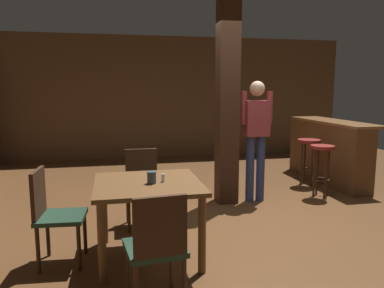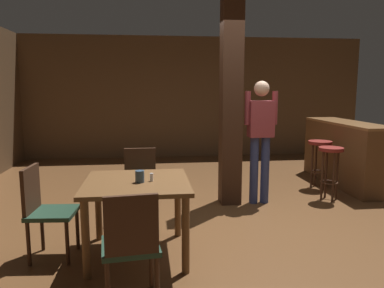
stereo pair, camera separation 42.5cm
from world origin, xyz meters
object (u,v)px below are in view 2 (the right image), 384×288
chair_north (140,182)px  napkin_cup (140,176)px  salt_shaker (152,177)px  chair_west (44,207)px  chair_south (131,243)px  standing_person (260,133)px  dining_table (137,193)px  bar_stool_mid (320,152)px  bar_stool_near (331,161)px  bar_counter (341,153)px

chair_north → napkin_cup: bearing=-88.9°
napkin_cup → salt_shaker: 0.12m
chair_west → chair_north: same height
chair_south → standing_person: (1.70, 2.39, 0.50)m
chair_north → napkin_cup: size_ratio=7.85×
dining_table → bar_stool_mid: bar_stool_mid is taller
chair_west → chair_north: (0.89, 0.86, 0.00)m
dining_table → chair_west: chair_west is taller
bar_stool_near → chair_west: bearing=-157.8°
chair_west → bar_stool_mid: chair_west is taller
chair_north → standing_person: (1.66, 0.60, 0.50)m
napkin_cup → bar_counter: (3.32, 2.41, -0.26)m
dining_table → bar_stool_mid: 3.61m
bar_stool_mid → chair_south: bearing=-133.5°
napkin_cup → salt_shaker: (0.11, 0.03, -0.02)m
dining_table → bar_stool_mid: bearing=36.9°
chair_west → bar_counter: bearing=28.8°
chair_west → standing_person: size_ratio=0.52×
chair_west → bar_counter: (4.23, 2.33, 0.03)m
chair_south → salt_shaker: (0.17, 0.88, 0.28)m
chair_south → bar_stool_mid: bearing=46.5°
standing_person → bar_stool_near: bearing=0.3°
dining_table → salt_shaker: salt_shaker is taller
dining_table → chair_south: 0.91m
standing_person → bar_stool_mid: 1.45m
napkin_cup → bar_stool_mid: size_ratio=0.15×
chair_north → standing_person: size_ratio=0.52×
bar_counter → salt_shaker: bearing=-143.5°
standing_person → bar_counter: 1.95m
chair_north → chair_south: bearing=-91.2°
chair_north → napkin_cup: chair_north is taller
chair_west → salt_shaker: chair_west is taller
chair_west → bar_counter: 4.82m
salt_shaker → bar_counter: bar_counter is taller
chair_south → bar_counter: size_ratio=0.43×
chair_north → bar_stool_mid: size_ratio=1.15×
chair_west → standing_person: standing_person is taller
chair_west → chair_north: bearing=44.1°
standing_person → bar_stool_mid: (1.21, 0.68, -0.41)m
dining_table → napkin_cup: 0.19m
napkin_cup → chair_west: bearing=174.5°
salt_shaker → standing_person: standing_person is taller
dining_table → standing_person: standing_person is taller
chair_north → bar_stool_near: 2.78m
dining_table → salt_shaker: (0.14, -0.03, 0.15)m
chair_south → chair_north: (0.04, 1.79, 0.00)m
salt_shaker → chair_west: bearing=177.0°
dining_table → bar_counter: bearing=35.1°
chair_south → dining_table: bearing=88.5°
salt_shaker → chair_north: bearing=98.1°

